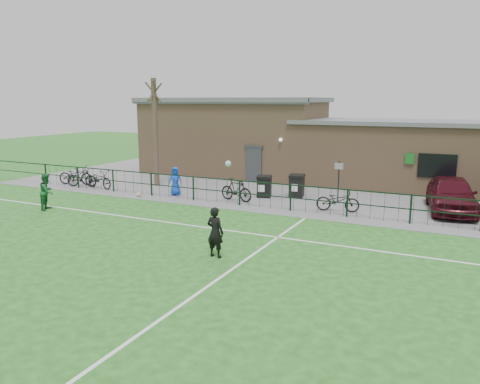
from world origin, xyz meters
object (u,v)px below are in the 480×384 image
at_px(bicycle_a, 76,175).
at_px(bicycle_d, 236,190).
at_px(car_maroon, 451,194).
at_px(bare_tree, 155,133).
at_px(bicycle_e, 338,200).
at_px(wheelie_bin_right, 297,186).
at_px(sign_post, 338,182).
at_px(spectator_child, 175,181).
at_px(bicycle_b, 82,177).
at_px(outfield_player, 47,192).
at_px(wheelie_bin_left, 264,187).
at_px(ball_ground, 139,195).
at_px(bicycle_c, 99,179).

height_order(bicycle_a, bicycle_d, same).
relative_size(car_maroon, bicycle_a, 2.21).
bearing_deg(bicycle_a, bare_tree, -81.89).
bearing_deg(bicycle_e, bicycle_a, 80.53).
height_order(wheelie_bin_right, sign_post, sign_post).
bearing_deg(car_maroon, spectator_child, -179.09).
height_order(bare_tree, car_maroon, bare_tree).
bearing_deg(bare_tree, bicycle_b, -148.70).
distance_m(bicycle_e, outfield_player, 12.90).
bearing_deg(bicycle_d, bicycle_b, 103.13).
height_order(wheelie_bin_left, sign_post, sign_post).
bearing_deg(wheelie_bin_right, bare_tree, 173.06).
height_order(bare_tree, outfield_player, bare_tree).
xyz_separation_m(sign_post, ball_ground, (-9.40, -3.00, -0.90)).
bearing_deg(sign_post, bicycle_a, -173.04).
height_order(wheelie_bin_right, bicycle_a, bicycle_a).
height_order(bicycle_c, outfield_player, outfield_player).
distance_m(wheelie_bin_left, wheelie_bin_right, 1.64).
distance_m(outfield_player, ball_ground, 4.45).
bearing_deg(ball_ground, spectator_child, 38.41).
height_order(bare_tree, spectator_child, bare_tree).
distance_m(car_maroon, outfield_player, 17.81).
xyz_separation_m(bicycle_a, spectator_child, (6.88, -0.03, 0.19)).
bearing_deg(bicycle_c, sign_post, -70.11).
bearing_deg(wheelie_bin_left, bicycle_a, 172.57).
bearing_deg(bicycle_d, sign_post, -58.32).
bearing_deg(ball_ground, bicycle_c, 165.37).
bearing_deg(outfield_player, bicycle_a, 10.51).
bearing_deg(bicycle_b, bicycle_e, -108.53).
xyz_separation_m(bicycle_a, outfield_player, (3.47, -5.12, 0.24)).
xyz_separation_m(bicycle_b, bicycle_c, (1.28, 0.02, -0.00)).
bearing_deg(wheelie_bin_left, outfield_player, -154.35).
relative_size(car_maroon, bicycle_b, 2.65).
height_order(sign_post, outfield_player, sign_post).
bearing_deg(wheelie_bin_right, bicycle_d, -145.51).
bearing_deg(bicycle_d, bicycle_a, 101.13).
relative_size(sign_post, bicycle_c, 1.03).
distance_m(bicycle_a, outfield_player, 6.19).
bearing_deg(bicycle_a, wheelie_bin_left, -96.73).
distance_m(wheelie_bin_right, sign_post, 2.35).
relative_size(sign_post, car_maroon, 0.44).
xyz_separation_m(wheelie_bin_left, bicycle_d, (-0.83, -1.50, 0.05)).
bearing_deg(bicycle_b, car_maroon, -102.52).
relative_size(wheelie_bin_right, bicycle_b, 0.60).
distance_m(wheelie_bin_left, outfield_player, 10.19).
bearing_deg(ball_ground, sign_post, 17.68).
height_order(bicycle_b, outfield_player, outfield_player).
height_order(car_maroon, bicycle_e, car_maroon).
distance_m(bicycle_c, outfield_player, 5.02).
xyz_separation_m(sign_post, bicycle_e, (0.43, -1.70, -0.51)).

